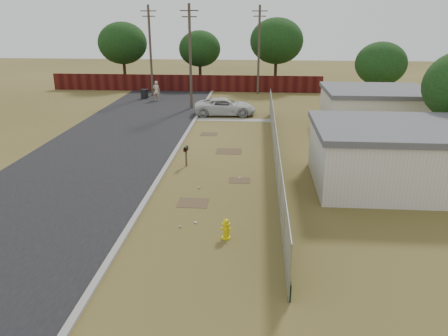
# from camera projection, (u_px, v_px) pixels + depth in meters

# --- Properties ---
(ground) EXTENTS (120.00, 120.00, 0.00)m
(ground) POSITION_uv_depth(u_px,v_px,m) (220.00, 167.00, 24.58)
(ground) COLOR brown
(ground) RESTS_ON ground
(street) EXTENTS (15.10, 60.00, 0.12)m
(street) POSITION_uv_depth(u_px,v_px,m) (139.00, 129.00, 32.64)
(street) COLOR black
(street) RESTS_ON ground
(chainlink_fence) EXTENTS (0.10, 27.06, 2.02)m
(chainlink_fence) POSITION_uv_depth(u_px,v_px,m) (276.00, 150.00, 25.05)
(chainlink_fence) COLOR gray
(chainlink_fence) RESTS_ON ground
(privacy_fence) EXTENTS (30.00, 0.12, 1.80)m
(privacy_fence) POSITION_uv_depth(u_px,v_px,m) (185.00, 83.00, 48.21)
(privacy_fence) COLOR #4B1410
(privacy_fence) RESTS_ON ground
(utility_poles) EXTENTS (12.60, 8.24, 9.00)m
(utility_poles) POSITION_uv_depth(u_px,v_px,m) (201.00, 51.00, 42.69)
(utility_poles) COLOR brown
(utility_poles) RESTS_ON ground
(houses) EXTENTS (9.30, 17.24, 3.10)m
(houses) POSITION_uv_depth(u_px,v_px,m) (384.00, 130.00, 26.29)
(houses) COLOR beige
(houses) RESTS_ON ground
(horizon_trees) EXTENTS (33.32, 31.94, 7.78)m
(horizon_trees) POSITION_uv_depth(u_px,v_px,m) (248.00, 50.00, 45.10)
(horizon_trees) COLOR #2F2015
(horizon_trees) RESTS_ON ground
(fire_hydrant) EXTENTS (0.38, 0.37, 0.86)m
(fire_hydrant) POSITION_uv_depth(u_px,v_px,m) (226.00, 229.00, 16.68)
(fire_hydrant) COLOR #DAC80B
(fire_hydrant) RESTS_ON ground
(mailbox) EXTENTS (0.22, 0.51, 1.17)m
(mailbox) POSITION_uv_depth(u_px,v_px,m) (186.00, 150.00, 24.44)
(mailbox) COLOR brown
(mailbox) RESTS_ON ground
(pickup_truck) EXTENTS (5.29, 2.68, 1.43)m
(pickup_truck) POSITION_uv_depth(u_px,v_px,m) (225.00, 107.00, 36.98)
(pickup_truck) COLOR silver
(pickup_truck) RESTS_ON ground
(pedestrian) EXTENTS (0.73, 0.51, 1.92)m
(pedestrian) POSITION_uv_depth(u_px,v_px,m) (156.00, 91.00, 43.09)
(pedestrian) COLOR beige
(pedestrian) RESTS_ON ground
(trash_bin) EXTENTS (0.74, 0.80, 0.93)m
(trash_bin) POSITION_uv_depth(u_px,v_px,m) (144.00, 94.00, 44.20)
(trash_bin) COLOR black
(trash_bin) RESTS_ON ground
(scattered_litter) EXTENTS (2.28, 5.80, 0.07)m
(scattered_litter) POSITION_uv_depth(u_px,v_px,m) (206.00, 201.00, 20.01)
(scattered_litter) COLOR white
(scattered_litter) RESTS_ON ground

